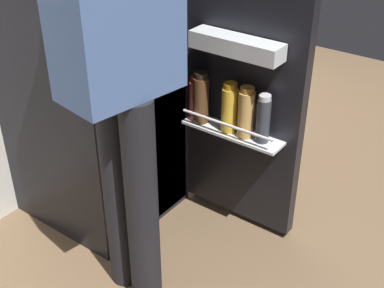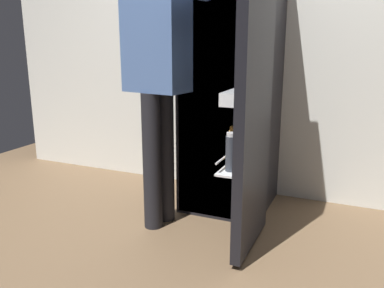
{
  "view_description": "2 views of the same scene",
  "coord_description": "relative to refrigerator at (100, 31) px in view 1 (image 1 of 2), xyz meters",
  "views": [
    {
      "loc": [
        -1.42,
        -1.04,
        1.61
      ],
      "look_at": [
        -0.01,
        0.01,
        0.55
      ],
      "focal_mm": 48.47,
      "sensor_mm": 36.0,
      "label": 1
    },
    {
      "loc": [
        0.88,
        -2.15,
        1.19
      ],
      "look_at": [
        -0.03,
        -0.06,
        0.6
      ],
      "focal_mm": 37.72,
      "sensor_mm": 36.0,
      "label": 2
    }
  ],
  "objects": [
    {
      "name": "person",
      "position": [
        -0.34,
        -0.45,
        0.16
      ],
      "size": [
        0.55,
        0.76,
        1.76
      ],
      "color": "black",
      "rests_on": "ground_plane"
    },
    {
      "name": "ground_plane",
      "position": [
        -0.03,
        -0.51,
        -0.9
      ],
      "size": [
        5.42,
        5.42,
        0.0
      ],
      "primitive_type": "plane",
      "color": "brown"
    },
    {
      "name": "refrigerator",
      "position": [
        0.0,
        0.0,
        0.0
      ],
      "size": [
        0.64,
        1.19,
        1.8
      ],
      "color": "black",
      "rests_on": "ground_plane"
    }
  ]
}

